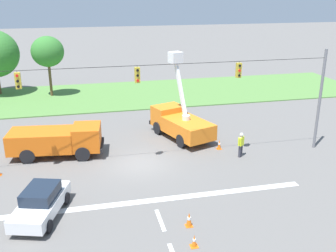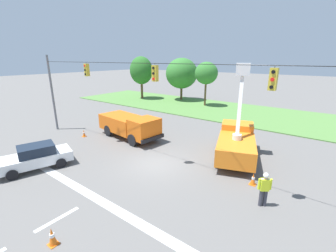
% 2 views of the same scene
% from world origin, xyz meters
% --- Properties ---
extents(ground_plane, '(200.00, 200.00, 0.00)m').
position_xyz_m(ground_plane, '(0.00, 0.00, 0.00)').
color(ground_plane, '#605E5B').
extents(grass_verge, '(56.00, 12.00, 0.10)m').
position_xyz_m(grass_verge, '(0.00, 18.00, 0.05)').
color(grass_verge, '#517F3D').
rests_on(grass_verge, ground).
extents(lane_markings, '(17.60, 15.25, 0.01)m').
position_xyz_m(lane_markings, '(0.00, -6.37, 0.00)').
color(lane_markings, silver).
rests_on(lane_markings, ground).
extents(signal_gantry, '(26.20, 0.33, 7.20)m').
position_xyz_m(signal_gantry, '(-0.02, -0.00, 4.43)').
color(signal_gantry, slate).
rests_on(signal_gantry, ground).
extents(tree_centre, '(3.37, 2.99, 6.43)m').
position_xyz_m(tree_centre, '(-6.49, 19.24, 4.81)').
color(tree_centre, brown).
rests_on(tree_centre, ground).
extents(utility_truck_bucket_lift, '(4.22, 6.34, 6.58)m').
position_xyz_m(utility_truck_bucket_lift, '(3.92, 4.24, 1.31)').
color(utility_truck_bucket_lift, orange).
rests_on(utility_truck_bucket_lift, ground).
extents(utility_truck_support_near, '(6.59, 3.15, 2.12)m').
position_xyz_m(utility_truck_support_near, '(-5.27, 2.67, 1.19)').
color(utility_truck_support_near, orange).
rests_on(utility_truck_support_near, ground).
extents(sedan_white, '(2.94, 4.63, 1.56)m').
position_xyz_m(sedan_white, '(-5.84, -5.14, 0.79)').
color(sedan_white, white).
rests_on(sedan_white, ground).
extents(road_worker, '(0.55, 0.43, 1.77)m').
position_xyz_m(road_worker, '(7.05, -0.39, 1.00)').
color(road_worker, '#383842').
rests_on(road_worker, ground).
extents(traffic_cone_foreground_right, '(0.36, 0.36, 0.76)m').
position_xyz_m(traffic_cone_foreground_right, '(1.27, -7.72, 0.38)').
color(traffic_cone_foreground_right, orange).
rests_on(traffic_cone_foreground_right, ground).
extents(traffic_cone_mid_right, '(0.36, 0.36, 0.61)m').
position_xyz_m(traffic_cone_mid_right, '(1.05, -9.34, 0.29)').
color(traffic_cone_mid_right, orange).
rests_on(traffic_cone_mid_right, ground).
extents(traffic_cone_lane_edge_a, '(0.36, 0.36, 0.59)m').
position_xyz_m(traffic_cone_lane_edge_a, '(-7.08, 7.75, 0.28)').
color(traffic_cone_lane_edge_a, orange).
rests_on(traffic_cone_lane_edge_a, ground).
extents(traffic_cone_lane_edge_b, '(0.36, 0.36, 0.71)m').
position_xyz_m(traffic_cone_lane_edge_b, '(6.09, 1.26, 0.35)').
color(traffic_cone_lane_edge_b, orange).
rests_on(traffic_cone_lane_edge_b, ground).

